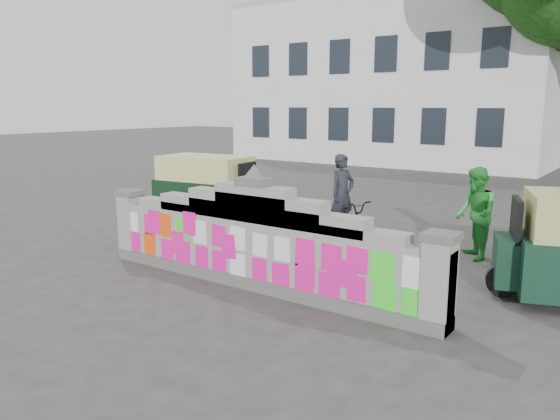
{
  "coord_description": "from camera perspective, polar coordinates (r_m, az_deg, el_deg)",
  "views": [
    {
      "loc": [
        5.29,
        -6.65,
        2.92
      ],
      "look_at": [
        -0.22,
        1.0,
        1.1
      ],
      "focal_mm": 35.0,
      "sensor_mm": 36.0,
      "label": 1
    }
  ],
  "objects": [
    {
      "name": "building",
      "position": [
        31.18,
        12.84,
        12.66
      ],
      "size": [
        16.0,
        10.0,
        8.9
      ],
      "color": "silver",
      "rests_on": "ground"
    },
    {
      "name": "parapet_wall",
      "position": [
        8.76,
        -2.66,
        -3.42
      ],
      "size": [
        6.48,
        0.44,
        2.01
      ],
      "color": "#4C4C49",
      "rests_on": "ground"
    },
    {
      "name": "cyclist_rider",
      "position": [
        11.5,
        6.5,
        0.42
      ],
      "size": [
        0.56,
        0.7,
        1.67
      ],
      "primitive_type": "imported",
      "rotation": [
        0.0,
        0.0,
        1.27
      ],
      "color": "black",
      "rests_on": "ground"
    },
    {
      "name": "ground",
      "position": [
        8.98,
        -2.6,
        -8.05
      ],
      "size": [
        100.0,
        100.0,
        0.0
      ],
      "primitive_type": "plane",
      "color": "#383533",
      "rests_on": "ground"
    },
    {
      "name": "rickshaw_left",
      "position": [
        14.45,
        -7.55,
        2.54
      ],
      "size": [
        2.99,
        1.66,
        1.61
      ],
      "rotation": [
        0.0,
        0.0,
        0.13
      ],
      "color": "black",
      "rests_on": "ground"
    },
    {
      "name": "cyclist_bike",
      "position": [
        11.57,
        6.46,
        -1.25
      ],
      "size": [
        1.99,
        1.18,
        0.99
      ],
      "primitive_type": "imported",
      "rotation": [
        0.0,
        0.0,
        1.27
      ],
      "color": "black",
      "rests_on": "ground"
    },
    {
      "name": "pedestrian",
      "position": [
        11.03,
        19.75,
        -0.35
      ],
      "size": [
        1.05,
        1.09,
        1.77
      ],
      "primitive_type": "imported",
      "rotation": [
        0.0,
        0.0,
        -0.96
      ],
      "color": "green",
      "rests_on": "ground"
    }
  ]
}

